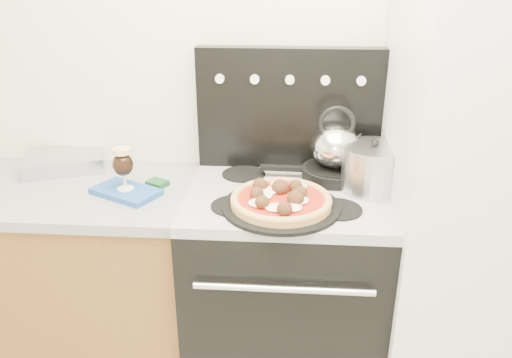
# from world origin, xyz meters

# --- Properties ---
(room_shell) EXTENTS (3.52, 3.01, 2.52)m
(room_shell) POSITION_xyz_m (0.00, 0.29, 1.25)
(room_shell) COLOR beige
(room_shell) RESTS_ON ground
(base_cabinet) EXTENTS (1.45, 0.60, 0.86)m
(base_cabinet) POSITION_xyz_m (-1.02, 1.20, 0.43)
(base_cabinet) COLOR brown
(base_cabinet) RESTS_ON ground
(countertop) EXTENTS (1.48, 0.63, 0.04)m
(countertop) POSITION_xyz_m (-1.02, 1.20, 0.88)
(countertop) COLOR gray
(countertop) RESTS_ON base_cabinet
(stove_body) EXTENTS (0.76, 0.65, 0.88)m
(stove_body) POSITION_xyz_m (0.08, 1.18, 0.44)
(stove_body) COLOR black
(stove_body) RESTS_ON ground
(cooktop) EXTENTS (0.76, 0.65, 0.04)m
(cooktop) POSITION_xyz_m (0.08, 1.18, 0.90)
(cooktop) COLOR #ADADB2
(cooktop) RESTS_ON stove_body
(backguard) EXTENTS (0.76, 0.08, 0.50)m
(backguard) POSITION_xyz_m (0.08, 1.45, 1.17)
(backguard) COLOR black
(backguard) RESTS_ON cooktop
(fridge) EXTENTS (0.64, 0.68, 1.90)m
(fridge) POSITION_xyz_m (0.78, 1.15, 0.95)
(fridge) COLOR silver
(fridge) RESTS_ON ground
(foil_sheet) EXTENTS (0.39, 0.34, 0.07)m
(foil_sheet) POSITION_xyz_m (-0.89, 1.39, 0.93)
(foil_sheet) COLOR silver
(foil_sheet) RESTS_ON countertop
(oven_mitt) EXTENTS (0.30, 0.25, 0.02)m
(oven_mitt) POSITION_xyz_m (-0.54, 1.14, 0.91)
(oven_mitt) COLOR #1E4E9C
(oven_mitt) RESTS_ON countertop
(beer_glass) EXTENTS (0.08, 0.08, 0.17)m
(beer_glass) POSITION_xyz_m (-0.54, 1.14, 1.01)
(beer_glass) COLOR black
(beer_glass) RESTS_ON oven_mitt
(pizza_pan) EXTENTS (0.47, 0.47, 0.01)m
(pizza_pan) POSITION_xyz_m (0.06, 1.03, 0.93)
(pizza_pan) COLOR black
(pizza_pan) RESTS_ON cooktop
(pizza) EXTENTS (0.45, 0.45, 0.05)m
(pizza) POSITION_xyz_m (0.06, 1.03, 0.96)
(pizza) COLOR tan
(pizza) RESTS_ON pizza_pan
(skillet) EXTENTS (0.27, 0.27, 0.05)m
(skillet) POSITION_xyz_m (0.27, 1.31, 0.94)
(skillet) COLOR black
(skillet) RESTS_ON cooktop
(tea_kettle) EXTENTS (0.20, 0.20, 0.21)m
(tea_kettle) POSITION_xyz_m (0.27, 1.31, 1.07)
(tea_kettle) COLOR silver
(tea_kettle) RESTS_ON skillet
(stock_pot) EXTENTS (0.24, 0.24, 0.17)m
(stock_pot) POSITION_xyz_m (0.40, 1.21, 1.00)
(stock_pot) COLOR silver
(stock_pot) RESTS_ON cooktop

